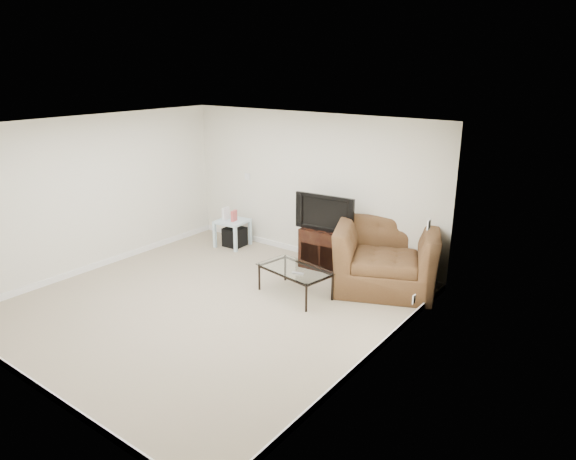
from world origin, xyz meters
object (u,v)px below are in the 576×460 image
Objects in this scene: subwoofer at (235,237)px; recliner at (387,247)px; television at (327,212)px; tv_stand at (327,248)px; side_table at (233,233)px; coffee_table at (295,282)px.

recliner reaches higher than subwoofer.
television is 2.11m from subwoofer.
television reaches higher than tv_stand.
tv_stand reaches higher than subwoofer.
television is at bearing 3.78° from side_table.
coffee_table is at bearing -84.57° from television.
television reaches higher than coffee_table.
television reaches higher than subwoofer.
side_table is (-1.98, -0.16, -0.09)m from tv_stand.
side_table is at bearing -179.76° from tv_stand.
side_table is at bearing 154.42° from coffee_table.
coffee_table is (2.19, -1.05, -0.04)m from side_table.
side_table reaches higher than subwoofer.
subwoofer is at bearing 179.60° from tv_stand.
recliner is (3.09, -0.02, 0.47)m from subwoofer.
television is 0.64× the size of recliner.
tv_stand is at bearing 89.80° from television.
recliner is at bearing -0.45° from subwoofer.
tv_stand reaches higher than side_table.
side_table is 1.50× the size of subwoofer.
side_table is 2.43m from coffee_table.
recliner is at bearing 0.00° from side_table.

